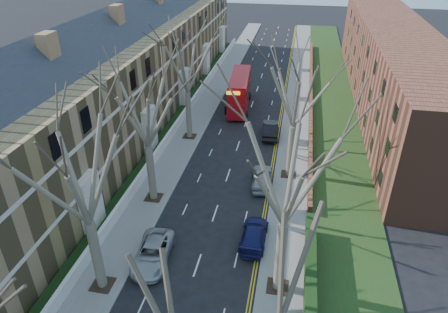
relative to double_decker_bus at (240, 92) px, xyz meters
The scene contains 16 objects.
pavement_left 5.09m from the double_decker_bus, 162.69° to the left, with size 3.00×102.00×0.12m, color slate.
pavement_right 7.93m from the double_decker_bus, 10.45° to the left, with size 3.00×102.00×0.12m, color slate.
terrace_left 14.22m from the double_decker_bus, 151.37° to the right, with size 9.70×78.00×13.60m.
flats_right 19.96m from the double_decker_bus, 15.84° to the left, with size 13.97×54.00×10.00m.
front_wall_left 9.12m from the double_decker_bus, 132.76° to the right, with size 0.30×78.00×1.00m.
grass_verge_right 12.27m from the double_decker_bus, ahead, with size 6.00×102.00×0.06m.
tree_left_mid 32.75m from the double_decker_bus, 97.50° to the right, with size 10.50×10.50×14.71m.
tree_left_far 23.14m from the double_decker_bus, 100.90° to the right, with size 10.15×10.15×14.22m.
tree_left_dist 12.87m from the double_decker_bus, 113.42° to the right, with size 10.50×10.50×14.71m.
tree_right_mid 31.39m from the double_decker_bus, 76.26° to the right, with size 10.50×10.50×14.71m.
tree_right_far 18.64m from the double_decker_bus, 65.12° to the right, with size 10.15×10.15×14.22m.
double_decker_bus is the anchor object (origin of this frame).
car_left_far 28.84m from the double_decker_bus, 93.27° to the right, with size 2.30×4.99×1.39m, color #A2A3A7.
car_right_near 25.95m from the double_decker_bus, 78.57° to the right, with size 1.88×4.62×1.34m, color #16184F.
car_right_mid 18.31m from the double_decker_bus, 74.44° to the right, with size 1.86×4.61×1.57m, color #989BA0.
car_right_far 8.93m from the double_decker_bus, 57.62° to the right, with size 1.70×4.89×1.61m, color black.
Camera 1 is at (5.73, -10.79, 20.69)m, focal length 32.00 mm.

